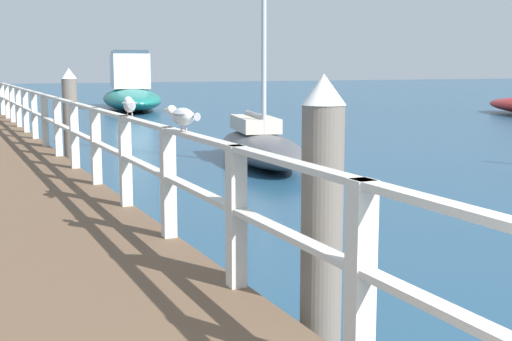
# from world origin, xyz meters

# --- Properties ---
(pier_railing) EXTENTS (0.12, 22.57, 1.03)m
(pier_railing) POSITION_xyz_m (1.08, 12.02, 1.07)
(pier_railing) COLOR beige
(pier_railing) RESTS_ON pier_deck
(dock_piling_near) EXTENTS (0.29, 0.29, 1.96)m
(dock_piling_near) POSITION_xyz_m (1.46, 3.45, 0.99)
(dock_piling_near) COLOR #6B6056
(dock_piling_near) RESTS_ON ground_plane
(dock_piling_far) EXTENTS (0.29, 0.29, 1.96)m
(dock_piling_far) POSITION_xyz_m (1.46, 12.95, 0.99)
(dock_piling_far) COLOR #6B6056
(dock_piling_far) RESTS_ON ground_plane
(seagull_foreground) EXTENTS (0.23, 0.47, 0.21)m
(seagull_foreground) POSITION_xyz_m (1.08, 5.17, 1.59)
(seagull_foreground) COLOR white
(seagull_foreground) RESTS_ON pier_railing
(seagull_background) EXTENTS (0.21, 0.48, 0.21)m
(seagull_background) POSITION_xyz_m (1.08, 6.97, 1.59)
(seagull_background) COLOR white
(seagull_background) RESTS_ON pier_railing
(boat_0) EXTENTS (2.33, 4.99, 5.53)m
(boat_0) POSITION_xyz_m (5.21, 12.48, 0.38)
(boat_0) COLOR #4C4C51
(boat_0) RESTS_ON ground_plane
(boat_2) EXTENTS (3.92, 8.65, 2.68)m
(boat_2) POSITION_xyz_m (7.26, 30.94, 0.89)
(boat_2) COLOR #197266
(boat_2) RESTS_ON ground_plane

